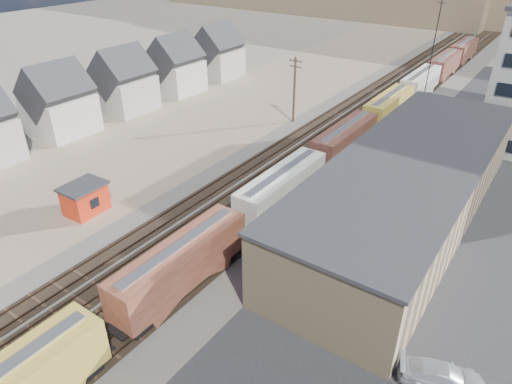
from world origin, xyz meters
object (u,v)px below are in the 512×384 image
Objects in this scene: utility_pole_north at (294,89)px; parked_car_silver at (442,377)px; freight_train at (369,122)px; maintenance_shed at (85,198)px.

utility_pole_north is 48.11m from parked_car_silver.
freight_train is 26.49× the size of maintenance_shed.
freight_train is 11.97× the size of utility_pole_north.
parked_car_silver is at bearing -0.42° from maintenance_shed.
freight_train is 12.55m from utility_pole_north.
freight_train reaches higher than maintenance_shed.
utility_pole_north is (-12.30, 0.22, 2.50)m from freight_train.
parked_car_silver is at bearing -60.20° from freight_train.
utility_pole_north is at bearing 23.29° from parked_car_silver.
maintenance_shed is 36.86m from parked_car_silver.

